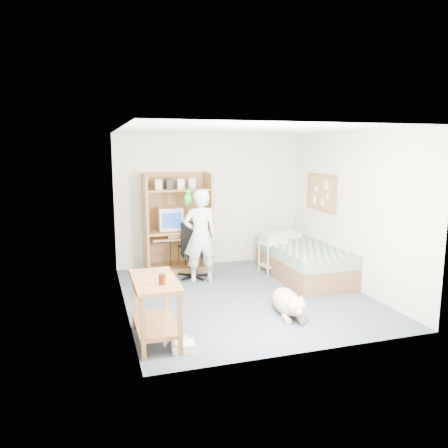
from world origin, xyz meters
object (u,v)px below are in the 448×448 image
object	(u,v)px
person	(200,236)
printer_cart	(274,252)
computer_hutch	(177,226)
office_chair	(194,258)
bed	(303,261)
dog	(288,302)
side_desk	(155,300)

from	to	relation	value
person	printer_cart	bearing A→B (deg)	-172.73
computer_hutch	office_chair	bearing A→B (deg)	-72.19
bed	dog	xyz separation A→B (m)	(-1.02, -1.53, -0.11)
side_desk	printer_cart	bearing A→B (deg)	42.06
bed	person	bearing A→B (deg)	171.13
person	printer_cart	size ratio (longest dim) A/B	2.75
computer_hutch	side_desk	world-z (taller)	computer_hutch
side_desk	person	size ratio (longest dim) A/B	0.63
office_chair	dog	bearing A→B (deg)	-67.36
side_desk	person	world-z (taller)	person
side_desk	dog	bearing A→B (deg)	8.82
person	computer_hutch	bearing A→B (deg)	-73.54
computer_hutch	person	size ratio (longest dim) A/B	1.14
computer_hutch	printer_cart	world-z (taller)	computer_hutch
computer_hutch	side_desk	size ratio (longest dim) A/B	1.80
bed	person	xyz separation A→B (m)	(-1.78, 0.28, 0.50)
computer_hutch	dog	size ratio (longest dim) A/B	1.69
bed	side_desk	world-z (taller)	side_desk
person	dog	size ratio (longest dim) A/B	1.48
computer_hutch	office_chair	xyz separation A→B (m)	(0.17, -0.54, -0.48)
bed	dog	world-z (taller)	bed
side_desk	computer_hutch	bearing A→B (deg)	73.86
side_desk	person	xyz separation A→B (m)	(1.07, 2.09, 0.30)
bed	side_desk	bearing A→B (deg)	-147.50
side_desk	office_chair	xyz separation A→B (m)	(1.02, 2.40, -0.15)
office_chair	person	distance (m)	0.54
computer_hutch	side_desk	bearing A→B (deg)	-106.14
computer_hutch	dog	distance (m)	2.90
office_chair	side_desk	bearing A→B (deg)	-111.48
office_chair	person	size ratio (longest dim) A/B	0.60
computer_hutch	bed	world-z (taller)	computer_hutch
dog	person	bearing A→B (deg)	120.20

